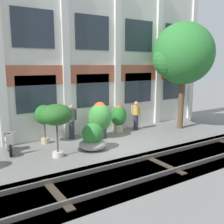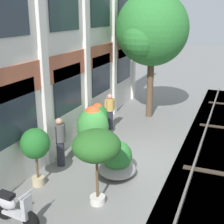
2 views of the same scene
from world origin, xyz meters
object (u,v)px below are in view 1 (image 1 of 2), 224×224
Objects in this scene: potted_plant_low_pan at (44,116)px; resident_by_doorway at (136,115)px; scooter_near_curb at (9,142)px; potted_plant_wide_bowl at (93,139)px; potted_plant_glazed_jar at (119,117)px; potted_plant_terracotta_small at (56,116)px; resident_watching_tracks at (71,121)px; broadleaf_tree at (183,55)px; potted_plant_fluted_column at (100,118)px.

resident_by_doorway is (5.12, -0.19, -0.43)m from potted_plant_low_pan.
potted_plant_low_pan is at bearing 110.85° from scooter_near_curb.
potted_plant_low_pan is at bearing 125.69° from potted_plant_wide_bowl.
potted_plant_glazed_jar is 4.64m from potted_plant_terracotta_small.
potted_plant_glazed_jar is at bearing 99.56° from resident_watching_tracks.
potted_plant_terracotta_small is 1.52× the size of scooter_near_curb.
resident_by_doorway is (5.29, 1.82, -0.80)m from potted_plant_terracotta_small.
resident_by_doorway is 3.79m from resident_watching_tracks.
scooter_near_curb is (-5.68, -0.35, -0.40)m from potted_plant_glazed_jar.
potted_plant_low_pan reaches higher than scooter_near_curb.
potted_plant_terracotta_small is at bearing -94.80° from potted_plant_low_pan.
resident_by_doorway reaches higher than potted_plant_wide_bowl.
scooter_near_curb is at bearing -67.95° from resident_watching_tracks.
broadleaf_tree is 4.91× the size of potted_plant_wide_bowl.
potted_plant_fluted_column is 1.30× the size of scooter_near_curb.
potted_plant_fluted_column is at bearing -12.69° from potted_plant_low_pan.
resident_by_doorway is 0.94× the size of resident_watching_tracks.
broadleaf_tree is at bearing 5.23° from potted_plant_terracotta_small.
potted_plant_wide_bowl is (-6.01, -0.65, -3.59)m from broadleaf_tree.
resident_watching_tracks is at bearing 176.80° from potted_plant_glazed_jar.
broadleaf_tree is 4.22× the size of scooter_near_curb.
potted_plant_low_pan is 1.30× the size of scooter_near_curb.
potted_plant_terracotta_small is at bearing 49.70° from scooter_near_curb.
potted_plant_glazed_jar is at bearing 160.87° from broadleaf_tree.
potted_plant_low_pan is 2.56m from potted_plant_wide_bowl.
broadleaf_tree is at bearing -19.13° from potted_plant_glazed_jar.
broadleaf_tree is at bearing 95.94° from resident_by_doorway.
broadleaf_tree is 9.85m from scooter_near_curb.
resident_watching_tracks is at bearing 167.60° from broadleaf_tree.
potted_plant_fluted_column is at bearing 77.10° from resident_watching_tracks.
scooter_near_curb is (-4.27, 0.10, -0.58)m from potted_plant_fluted_column.
resident_watching_tracks is (-6.09, 1.34, -3.17)m from broadleaf_tree.
resident_by_doorway is at bearing 8.70° from potted_plant_fluted_column.
potted_plant_low_pan is 1.07× the size of resident_watching_tracks.
broadleaf_tree is at bearing -8.69° from potted_plant_fluted_column.
potted_plant_wide_bowl is at bearing 15.04° from resident_watching_tracks.
broadleaf_tree reaches higher than resident_by_doorway.
resident_by_doorway is at bearing -2.17° from potted_plant_low_pan.
potted_plant_glazed_jar is 0.82× the size of potted_plant_low_pan.
potted_plant_fluted_column reaches higher than resident_by_doorway.
potted_plant_wide_bowl is at bearing -173.81° from broadleaf_tree.
potted_plant_terracotta_small reaches higher than resident_by_doorway.
potted_plant_terracotta_small is 3.17m from potted_plant_fluted_column.
resident_by_doorway is (1.12, -0.06, 0.01)m from potted_plant_glazed_jar.
potted_plant_fluted_column is (-4.84, 0.74, -3.06)m from broadleaf_tree.
potted_plant_low_pan is at bearing -60.17° from resident_by_doorway.
broadleaf_tree reaches higher than scooter_near_curb.
potted_plant_fluted_column reaches higher than potted_plant_low_pan.
potted_plant_terracotta_small is (-4.16, -1.88, 0.80)m from potted_plant_glazed_jar.
potted_plant_glazed_jar reaches higher than potted_plant_wide_bowl.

